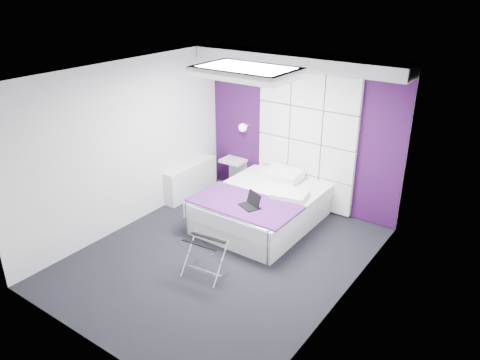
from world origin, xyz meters
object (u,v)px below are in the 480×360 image
(bed, at_px, (262,207))
(luggage_rack, at_px, (205,258))
(radiator, at_px, (191,180))
(wall_lamp, at_px, (244,127))
(laptop, at_px, (251,203))
(nightstand, at_px, (233,161))

(bed, xyz_separation_m, luggage_rack, (0.16, -1.64, -0.03))
(radiator, xyz_separation_m, luggage_rack, (1.78, -1.79, -0.04))
(bed, bearing_deg, radiator, 174.84)
(wall_lamp, relative_size, laptop, 0.49)
(radiator, xyz_separation_m, nightstand, (0.43, 0.72, 0.24))
(radiator, relative_size, nightstand, 2.72)
(wall_lamp, distance_m, bed, 1.63)
(wall_lamp, bearing_deg, bed, -42.57)
(bed, relative_size, nightstand, 4.48)
(radiator, bearing_deg, wall_lamp, 49.90)
(bed, xyz_separation_m, nightstand, (-1.20, 0.87, 0.25))
(radiator, bearing_deg, luggage_rack, -45.10)
(radiator, distance_m, bed, 1.63)
(luggage_rack, height_order, laptop, laptop)
(laptop, bearing_deg, wall_lamp, 152.09)
(wall_lamp, xyz_separation_m, laptop, (1.12, -1.42, -0.61))
(wall_lamp, xyz_separation_m, bed, (0.99, -0.91, -0.93))
(radiator, height_order, bed, bed)
(wall_lamp, distance_m, luggage_rack, 2.95)
(wall_lamp, distance_m, radiator, 1.35)
(wall_lamp, bearing_deg, nightstand, -169.21)
(wall_lamp, relative_size, nightstand, 0.34)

